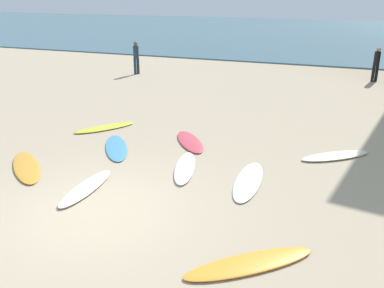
{
  "coord_description": "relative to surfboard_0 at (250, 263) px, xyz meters",
  "views": [
    {
      "loc": [
        4.38,
        -6.17,
        4.16
      ],
      "look_at": [
        0.66,
        3.54,
        0.3
      ],
      "focal_mm": 39.11,
      "sensor_mm": 36.0,
      "label": 1
    }
  ],
  "objects": [
    {
      "name": "surfboard_2",
      "position": [
        -0.76,
        3.02,
        -0.0
      ],
      "size": [
        0.75,
        2.29,
        0.06
      ],
      "primitive_type": "ellipsoid",
      "rotation": [
        0.0,
        0.0,
        3.22
      ],
      "color": "white",
      "rests_on": "ground_plane"
    },
    {
      "name": "surfboard_4",
      "position": [
        1.01,
        5.31,
        0.01
      ],
      "size": [
        1.91,
        1.68,
        0.09
      ],
      "primitive_type": "ellipsoid",
      "rotation": [
        0.0,
        0.0,
        -0.9
      ],
      "color": "#F4E4BE",
      "rests_on": "ground_plane"
    },
    {
      "name": "beachgoer_near",
      "position": [
        2.19,
        16.08,
        0.87
      ],
      "size": [
        0.39,
        0.39,
        1.63
      ],
      "rotation": [
        0.0,
        0.0,
        0.68
      ],
      "color": "black",
      "rests_on": "ground_plane"
    },
    {
      "name": "surfboard_3",
      "position": [
        -5.97,
        5.22,
        0.0
      ],
      "size": [
        1.61,
        1.93,
        0.07
      ],
      "primitive_type": "ellipsoid",
      "rotation": [
        0.0,
        0.0,
        -0.63
      ],
      "color": "yellow",
      "rests_on": "ground_plane"
    },
    {
      "name": "ocean_water",
      "position": [
        -3.24,
        39.43,
        0.0
      ],
      "size": [
        120.0,
        40.0,
        0.08
      ],
      "primitive_type": "cube",
      "color": "#426675",
      "rests_on": "ground_plane"
    },
    {
      "name": "surfboard_8",
      "position": [
        -6.09,
        1.83,
        -0.0
      ],
      "size": [
        2.04,
        1.95,
        0.07
      ],
      "primitive_type": "ellipsoid",
      "rotation": [
        0.0,
        0.0,
        3.97
      ],
      "color": "gold",
      "rests_on": "ground_plane"
    },
    {
      "name": "ground_plane",
      "position": [
        -3.24,
        0.6,
        -0.04
      ],
      "size": [
        120.0,
        120.0,
        0.0
      ],
      "primitive_type": "plane",
      "color": "tan"
    },
    {
      "name": "surfboard_1",
      "position": [
        -2.96,
        4.98,
        0.0
      ],
      "size": [
        1.6,
        1.91,
        0.07
      ],
      "primitive_type": "ellipsoid",
      "rotation": [
        0.0,
        0.0,
        3.76
      ],
      "color": "#DA4757",
      "rests_on": "ground_plane"
    },
    {
      "name": "surfboard_6",
      "position": [
        -2.4,
        3.18,
        0.01
      ],
      "size": [
        1.02,
        2.07,
        0.08
      ],
      "primitive_type": "ellipsoid",
      "rotation": [
        0.0,
        0.0,
        0.28
      ],
      "color": "white",
      "rests_on": "ground_plane"
    },
    {
      "name": "surfboard_0",
      "position": [
        0.0,
        0.0,
        0.0
      ],
      "size": [
        2.07,
        1.88,
        0.07
      ],
      "primitive_type": "ellipsoid",
      "rotation": [
        0.0,
        0.0,
        2.28
      ],
      "color": "orange",
      "rests_on": "ground_plane"
    },
    {
      "name": "surfboard_7",
      "position": [
        -4.03,
        1.36,
        0.01
      ],
      "size": [
        0.59,
        2.0,
        0.09
      ],
      "primitive_type": "ellipsoid",
      "rotation": [
        0.0,
        0.0,
        3.19
      ],
      "color": "silver",
      "rests_on": "ground_plane"
    },
    {
      "name": "surfboard_5",
      "position": [
        -4.71,
        3.81,
        -0.0
      ],
      "size": [
        1.66,
        2.09,
        0.06
      ],
      "primitive_type": "ellipsoid",
      "rotation": [
        0.0,
        0.0,
        0.59
      ],
      "color": "#4C9CDC",
      "rests_on": "ground_plane"
    },
    {
      "name": "beachgoer_mid",
      "position": [
        -9.33,
        13.7,
        0.89
      ],
      "size": [
        0.36,
        0.36,
        1.66
      ],
      "rotation": [
        0.0,
        0.0,
        1.19
      ],
      "color": "#1E3342",
      "rests_on": "ground_plane"
    }
  ]
}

